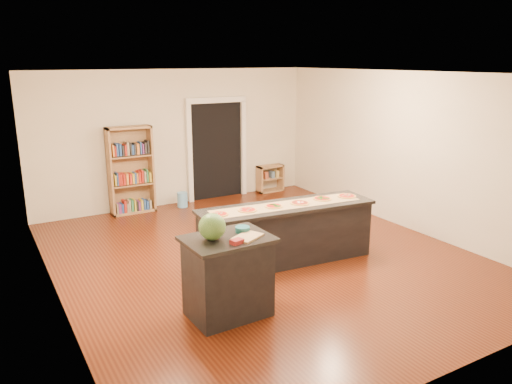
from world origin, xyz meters
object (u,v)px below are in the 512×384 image
kitchen_island (286,233)px  low_shelf (270,178)px  bookshelf (131,170)px  waste_bin (182,200)px  watermelon (212,227)px  side_counter (228,276)px

kitchen_island → low_shelf: (1.97, 3.65, -0.14)m
kitchen_island → bookshelf: bookshelf is taller
kitchen_island → waste_bin: 3.52m
waste_bin → watermelon: 4.83m
side_counter → watermelon: (-0.18, 0.02, 0.65)m
side_counter → waste_bin: bearing=73.0°
kitchen_island → watermelon: 2.09m
kitchen_island → bookshelf: 3.87m
kitchen_island → low_shelf: bearing=67.1°
low_shelf → waste_bin: 2.26m
kitchen_island → bookshelf: bearing=114.8°
waste_bin → watermelon: watermelon is taller
side_counter → bookshelf: size_ratio=0.58×
kitchen_island → watermelon: bearing=-143.7°
bookshelf → waste_bin: (1.00, -0.14, -0.71)m
kitchen_island → bookshelf: size_ratio=1.56×
kitchen_island → side_counter: side_counter is taller
bookshelf → watermelon: bearing=-95.1°
bookshelf → low_shelf: size_ratio=2.80×
low_shelf → watermelon: 5.99m
side_counter → low_shelf: (3.48, 4.69, -0.19)m
waste_bin → kitchen_island: bearing=-85.4°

